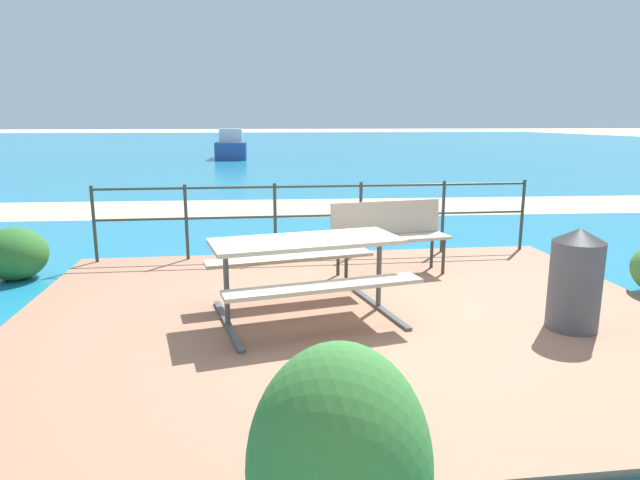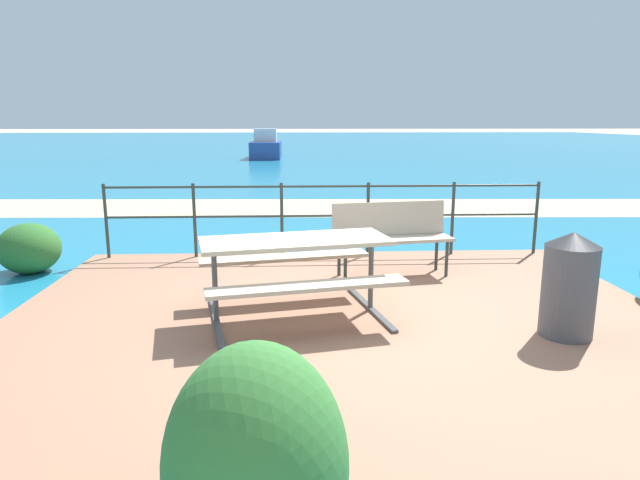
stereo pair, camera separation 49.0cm
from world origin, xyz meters
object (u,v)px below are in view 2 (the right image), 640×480
picnic_table (296,257)px  trash_bin (569,284)px  boat_near (266,148)px  park_bench (391,231)px

picnic_table → trash_bin: bearing=-26.1°
picnic_table → boat_near: size_ratio=0.56×
picnic_table → trash_bin: trash_bin is taller
park_bench → boat_near: size_ratio=0.41×
boat_near → park_bench: bearing=-172.7°
park_bench → trash_bin: (1.19, -2.02, -0.07)m
park_bench → trash_bin: size_ratio=1.59×
picnic_table → trash_bin: 2.41m
picnic_table → boat_near: boat_near is taller
park_bench → trash_bin: 2.34m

